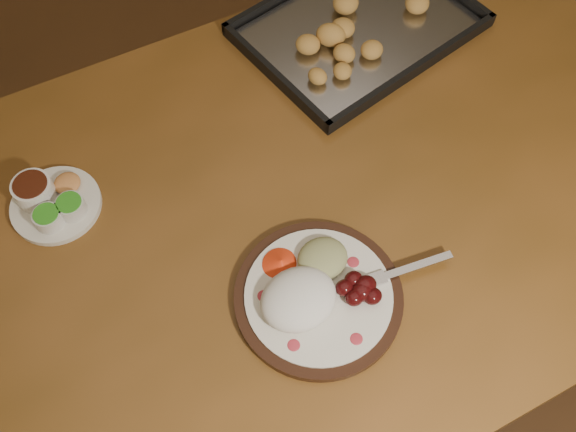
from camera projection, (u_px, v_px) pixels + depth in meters
ground at (293, 232)px, 1.89m from camera, size 4.00×4.00×0.00m
dining_table at (287, 235)px, 1.14m from camera, size 1.55×0.99×0.75m
dinner_plate at (315, 293)px, 0.96m from camera, size 0.34×0.26×0.06m
condiment_saucer at (51, 201)px, 1.05m from camera, size 0.15×0.15×0.05m
baking_tray at (359, 25)px, 1.25m from camera, size 0.47×0.38×0.05m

